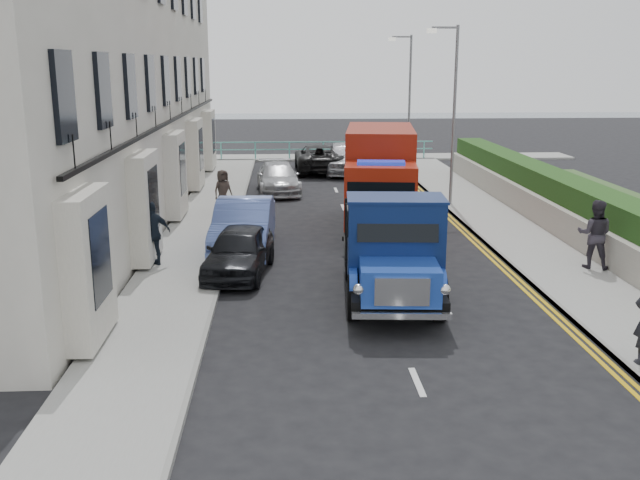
% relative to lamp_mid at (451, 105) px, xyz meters
% --- Properties ---
extents(ground, '(120.00, 120.00, 0.00)m').
position_rel_lamp_mid_xyz_m(ground, '(-4.18, -14.00, -4.00)').
color(ground, black).
rests_on(ground, ground).
extents(pavement_west, '(2.40, 38.00, 0.12)m').
position_rel_lamp_mid_xyz_m(pavement_west, '(-9.38, -5.00, -3.94)').
color(pavement_west, gray).
rests_on(pavement_west, ground).
extents(pavement_east, '(2.60, 38.00, 0.12)m').
position_rel_lamp_mid_xyz_m(pavement_east, '(1.12, -5.00, -3.94)').
color(pavement_east, gray).
rests_on(pavement_east, ground).
extents(promenade, '(30.00, 2.50, 0.12)m').
position_rel_lamp_mid_xyz_m(promenade, '(-4.18, 15.00, -3.94)').
color(promenade, gray).
rests_on(promenade, ground).
extents(sea_plane, '(120.00, 120.00, 0.00)m').
position_rel_lamp_mid_xyz_m(sea_plane, '(-4.18, 46.00, -4.00)').
color(sea_plane, slate).
rests_on(sea_plane, ground).
extents(terrace_west, '(6.31, 30.20, 14.25)m').
position_rel_lamp_mid_xyz_m(terrace_west, '(-13.65, -1.00, 3.17)').
color(terrace_west, silver).
rests_on(terrace_west, ground).
extents(garden_east, '(1.45, 28.00, 1.75)m').
position_rel_lamp_mid_xyz_m(garden_east, '(3.03, -5.00, -3.10)').
color(garden_east, '#B2AD9E').
rests_on(garden_east, ground).
extents(seafront_railing, '(13.00, 0.08, 1.11)m').
position_rel_lamp_mid_xyz_m(seafront_railing, '(-4.18, 14.20, -3.42)').
color(seafront_railing, '#59B2A5').
rests_on(seafront_railing, ground).
extents(lamp_mid, '(1.23, 0.18, 7.00)m').
position_rel_lamp_mid_xyz_m(lamp_mid, '(0.00, 0.00, 0.00)').
color(lamp_mid, slate).
rests_on(lamp_mid, ground).
extents(lamp_far, '(1.23, 0.18, 7.00)m').
position_rel_lamp_mid_xyz_m(lamp_far, '(0.00, 10.00, 0.00)').
color(lamp_far, slate).
rests_on(lamp_far, ground).
extents(bedford_lorry, '(2.57, 5.69, 2.62)m').
position_rel_lamp_mid_xyz_m(bedford_lorry, '(-4.00, -11.86, -2.79)').
color(bedford_lorry, black).
rests_on(bedford_lorry, ground).
extents(red_lorry, '(3.01, 6.77, 3.43)m').
position_rel_lamp_mid_xyz_m(red_lorry, '(-3.26, -3.79, -2.17)').
color(red_lorry, black).
rests_on(red_lorry, ground).
extents(parked_car_front, '(2.07, 4.04, 1.32)m').
position_rel_lamp_mid_xyz_m(parked_car_front, '(-7.78, -9.03, -3.34)').
color(parked_car_front, black).
rests_on(parked_car_front, ground).
extents(parked_car_mid, '(1.88, 4.86, 1.58)m').
position_rel_lamp_mid_xyz_m(parked_car_mid, '(-7.78, -6.57, -3.21)').
color(parked_car_mid, '#5A73C2').
rests_on(parked_car_mid, ground).
extents(parked_car_rear, '(2.13, 4.56, 1.29)m').
position_rel_lamp_mid_xyz_m(parked_car_rear, '(-6.78, 3.55, -3.35)').
color(parked_car_rear, '#ABACB0').
rests_on(parked_car_rear, ground).
extents(seafront_car_left, '(2.50, 5.28, 1.46)m').
position_rel_lamp_mid_xyz_m(seafront_car_left, '(-4.68, 9.60, -3.27)').
color(seafront_car_left, black).
rests_on(seafront_car_left, ground).
extents(seafront_car_right, '(2.29, 4.97, 1.65)m').
position_rel_lamp_mid_xyz_m(seafront_car_right, '(-3.35, 8.92, -3.17)').
color(seafront_car_right, '#B7B7BD').
rests_on(seafront_car_right, ground).
extents(pedestrian_east_far, '(1.14, 1.04, 1.90)m').
position_rel_lamp_mid_xyz_m(pedestrian_east_far, '(1.92, -9.29, -2.93)').
color(pedestrian_east_far, '#312C36').
rests_on(pedestrian_east_far, pavement_east).
extents(pedestrian_west_near, '(1.11, 1.01, 1.82)m').
position_rel_lamp_mid_xyz_m(pedestrian_west_near, '(-10.18, -8.43, -2.97)').
color(pedestrian_west_near, black).
rests_on(pedestrian_west_near, pavement_west).
extents(pedestrian_west_far, '(0.92, 0.86, 1.58)m').
position_rel_lamp_mid_xyz_m(pedestrian_west_far, '(-8.84, -1.05, -3.09)').
color(pedestrian_west_far, '#372D27').
rests_on(pedestrian_west_far, pavement_west).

